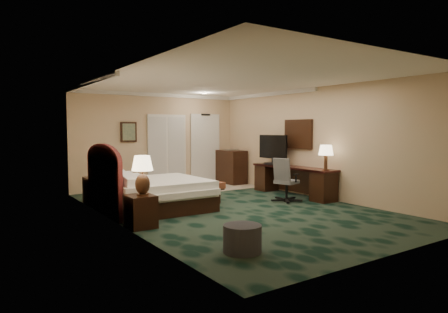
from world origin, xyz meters
TOP-DOWN VIEW (x-y plane):
  - floor at (0.00, 0.00)m, footprint 5.00×7.50m
  - ceiling at (0.00, 0.00)m, footprint 5.00×7.50m
  - wall_back at (0.00, 3.75)m, footprint 5.00×0.00m
  - wall_front at (0.00, -3.75)m, footprint 5.00×0.00m
  - wall_left at (-2.50, 0.00)m, footprint 0.00×7.50m
  - wall_right at (2.50, 0.00)m, footprint 0.00×7.50m
  - crown_molding at (0.00, 0.00)m, footprint 5.00×7.50m
  - tile_patch at (0.90, 2.90)m, footprint 3.20×1.70m
  - headboard at (-2.44, 1.00)m, footprint 0.12×2.00m
  - entry_door at (1.55, 3.72)m, footprint 1.02×0.06m
  - closet_doors at (0.25, 3.71)m, footprint 1.20×0.06m
  - wall_art at (-0.90, 3.71)m, footprint 0.45×0.06m
  - wall_mirror at (2.46, 0.60)m, footprint 0.05×0.95m
  - bed at (-1.41, 0.80)m, footprint 1.98×1.84m
  - nightstand_near at (-2.26, -0.45)m, footprint 0.44×0.51m
  - nightstand_far at (-2.24, 2.22)m, footprint 0.47×0.54m
  - lamp_near at (-2.22, -0.48)m, footprint 0.41×0.41m
  - lamp_far at (-2.24, 2.28)m, footprint 0.38×0.38m
  - bed_bench at (-0.13, 1.24)m, footprint 0.65×1.46m
  - ottoman at (-1.63, -2.53)m, footprint 0.55×0.55m
  - desk at (2.20, 0.51)m, footprint 0.55×2.56m
  - tv at (2.15, 1.23)m, footprint 0.13×1.01m
  - desk_lamp at (2.18, -0.58)m, footprint 0.42×0.42m
  - desk_chair at (1.48, -0.04)m, footprint 0.73×0.71m
  - minibar at (2.18, 3.20)m, footprint 0.54×0.97m

SIDE VIEW (x-z plane):
  - floor at x=0.00m, z-range 0.00..0.00m
  - tile_patch at x=0.90m, z-range 0.00..0.01m
  - ottoman at x=-1.63m, z-range 0.00..0.38m
  - bed_bench at x=-0.13m, z-range 0.00..0.48m
  - nightstand_near at x=-2.26m, z-range 0.00..0.56m
  - nightstand_far at x=-2.24m, z-range 0.00..0.59m
  - bed at x=-1.41m, z-range 0.00..0.63m
  - desk at x=2.20m, z-range 0.00..0.74m
  - desk_chair at x=1.48m, z-range 0.00..1.02m
  - minibar at x=2.18m, z-range 0.00..1.02m
  - headboard at x=-2.44m, z-range 0.00..1.40m
  - lamp_far at x=-2.24m, z-range 0.59..1.18m
  - lamp_near at x=-2.22m, z-range 0.56..1.24m
  - desk_lamp at x=2.18m, z-range 0.74..1.33m
  - entry_door at x=1.55m, z-range -0.04..2.14m
  - closet_doors at x=0.25m, z-range 0.00..2.10m
  - tv at x=2.15m, z-range 0.74..1.52m
  - wall_back at x=0.00m, z-range 0.00..2.70m
  - wall_front at x=0.00m, z-range 0.00..2.70m
  - wall_left at x=-2.50m, z-range 0.00..2.70m
  - wall_right at x=2.50m, z-range 0.00..2.70m
  - wall_mirror at x=2.46m, z-range 1.18..1.93m
  - wall_art at x=-0.90m, z-range 1.33..1.88m
  - crown_molding at x=0.00m, z-range 2.60..2.70m
  - ceiling at x=0.00m, z-range 2.70..2.70m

